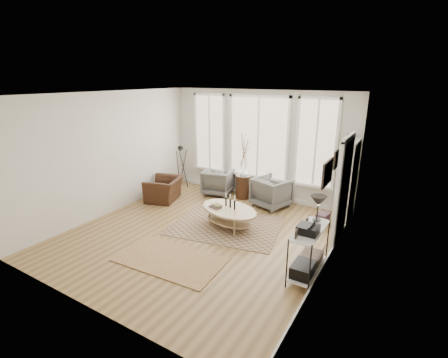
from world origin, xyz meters
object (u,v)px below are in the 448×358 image
Objects in this scene: armchair_right at (272,192)px; low_shelf at (309,247)px; armchair_left at (218,182)px; coffee_table at (229,212)px; bookcase at (347,182)px; side_table at (244,167)px; accent_chair at (164,189)px.

low_shelf is at bearing 142.42° from armchair_right.
low_shelf is 1.65× the size of armchair_left.
coffee_table is at bearing 156.69° from low_shelf.
armchair_right is (1.68, -0.09, 0.02)m from armchair_left.
bookcase reaches higher than coffee_table.
armchair_left reaches higher than coffee_table.
side_table is 1.90× the size of accent_chair.
bookcase is 1.86m from armchair_right.
accent_chair is (-4.45, -1.09, -0.65)m from bookcase.
bookcase is 4.62m from accent_chair.
low_shelf is at bearing -45.73° from side_table.
armchair_right is at bearing -179.57° from bookcase.
coffee_table is 1.66m from armchair_right.
armchair_right is at bearing 165.01° from armchair_left.
bookcase reaches higher than side_table.
bookcase is 1.14× the size of side_table.
side_table is (-0.92, 0.19, 0.48)m from armchair_right.
coffee_table is (-2.06, 0.89, -0.16)m from low_shelf.
armchair_left is (-1.33, 1.71, 0.01)m from coffee_table.
low_shelf reaches higher than armchair_left.
armchair_left is at bearing 178.78° from bookcase.
side_table is at bearing 6.06° from armchair_right.
armchair_left is (-3.39, 2.59, -0.15)m from low_shelf.
accent_chair is (-4.39, 1.43, -0.20)m from low_shelf.
armchair_right is at bearing 124.40° from low_shelf.
armchair_left is (-3.45, 0.07, -0.60)m from bookcase.
bookcase is 2.60× the size of armchair_left.
low_shelf is 2.25m from coffee_table.
low_shelf reaches higher than armchair_right.
coffee_table is at bearing 96.11° from armchair_right.
low_shelf is at bearing 54.28° from accent_chair.
low_shelf is 4.62m from accent_chair.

